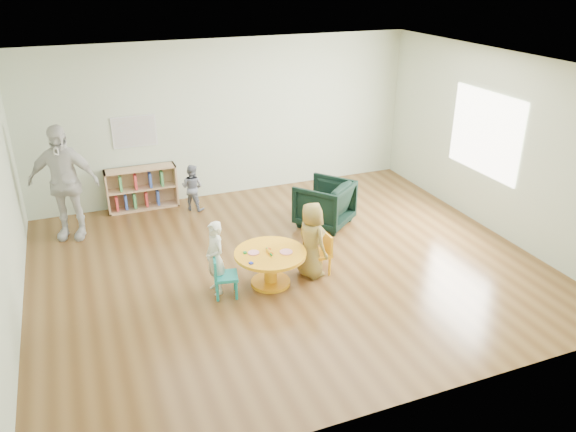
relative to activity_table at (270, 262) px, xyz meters
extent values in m
plane|color=brown|center=(0.39, 0.39, -0.33)|extent=(7.00, 7.00, 0.00)
cube|color=silver|center=(0.39, 0.39, 2.42)|extent=(7.00, 6.00, 0.10)
cube|color=#B3C4A8|center=(0.39, 3.39, 1.07)|extent=(7.00, 0.10, 2.80)
cube|color=#B3C4A8|center=(0.39, -2.61, 1.07)|extent=(7.00, 0.10, 2.80)
cube|color=#B3C4A8|center=(3.89, 0.39, 1.07)|extent=(0.10, 6.00, 2.80)
cube|color=white|center=(3.87, 0.69, 1.17)|extent=(0.02, 1.60, 1.30)
cylinder|color=orange|center=(0.00, 0.00, -0.11)|extent=(0.17, 0.17, 0.44)
cylinder|color=orange|center=(0.00, 0.00, -0.31)|extent=(0.53, 0.53, 0.04)
cylinder|color=orange|center=(0.00, 0.00, 0.13)|extent=(0.96, 0.96, 0.04)
cylinder|color=pink|center=(-0.21, 0.05, 0.16)|extent=(0.15, 0.15, 0.02)
cylinder|color=pink|center=(0.19, -0.08, 0.16)|extent=(0.17, 0.17, 0.02)
cylinder|color=orange|center=(-0.02, -0.02, 0.17)|extent=(0.05, 0.12, 0.04)
cylinder|color=#147228|center=(-0.02, -0.11, 0.17)|extent=(0.02, 0.05, 0.02)
cylinder|color=#147228|center=(-0.02, 0.06, 0.17)|extent=(0.02, 0.05, 0.02)
cube|color=#F64417|center=(-0.01, -0.05, 0.16)|extent=(0.06, 0.06, 0.02)
cube|color=#D44511|center=(0.00, 0.08, 0.16)|extent=(0.06, 0.06, 0.02)
cube|color=#192BBE|center=(-0.33, -0.20, 0.16)|extent=(0.06, 0.06, 0.02)
cube|color=#147228|center=(-0.32, 0.10, 0.16)|extent=(0.05, 0.05, 0.02)
cube|color=teal|center=(-0.63, -0.06, -0.05)|extent=(0.36, 0.36, 0.04)
cube|color=teal|center=(-0.76, -0.03, 0.10)|extent=(0.09, 0.30, 0.26)
cylinder|color=teal|center=(-0.73, 0.09, -0.20)|extent=(0.04, 0.04, 0.26)
cylinder|color=teal|center=(-0.78, -0.15, -0.20)|extent=(0.04, 0.04, 0.26)
cylinder|color=teal|center=(-0.49, 0.04, -0.20)|extent=(0.04, 0.04, 0.26)
cylinder|color=teal|center=(-0.54, -0.20, -0.20)|extent=(0.04, 0.04, 0.26)
cube|color=orange|center=(0.71, 0.03, -0.04)|extent=(0.33, 0.33, 0.04)
cube|color=orange|center=(0.84, 0.04, 0.12)|extent=(0.05, 0.31, 0.27)
cylinder|color=orange|center=(0.84, -0.09, -0.20)|extent=(0.04, 0.04, 0.27)
cylinder|color=orange|center=(0.82, 0.16, -0.20)|extent=(0.04, 0.04, 0.27)
cylinder|color=orange|center=(0.59, -0.10, -0.20)|extent=(0.04, 0.04, 0.27)
cylinder|color=orange|center=(0.57, 0.15, -0.20)|extent=(0.04, 0.04, 0.27)
cube|color=tan|center=(-1.79, 3.22, 0.04)|extent=(0.03, 0.30, 0.75)
cube|color=tan|center=(-0.62, 3.22, 0.04)|extent=(0.03, 0.30, 0.75)
cube|color=tan|center=(-1.21, 3.22, -0.32)|extent=(1.20, 0.30, 0.03)
cube|color=tan|center=(-1.21, 3.22, 0.40)|extent=(1.20, 0.30, 0.03)
cube|color=tan|center=(-1.21, 3.22, 0.04)|extent=(1.14, 0.28, 0.03)
cube|color=tan|center=(-1.21, 3.36, 0.04)|extent=(1.20, 0.02, 0.75)
cube|color=#D9393D|center=(-1.66, 3.20, -0.15)|extent=(0.04, 0.18, 0.26)
cube|color=blue|center=(-1.51, 3.20, -0.15)|extent=(0.04, 0.18, 0.26)
cube|color=#4EAB5C|center=(-1.36, 3.20, -0.15)|extent=(0.04, 0.18, 0.26)
cube|color=#D9393D|center=(-1.16, 3.20, -0.15)|extent=(0.04, 0.18, 0.26)
cube|color=blue|center=(-0.96, 3.20, -0.15)|extent=(0.04, 0.18, 0.26)
cube|color=#4EAB5C|center=(-1.56, 3.20, 0.19)|extent=(0.04, 0.18, 0.26)
cube|color=#D9393D|center=(-1.31, 3.20, 0.19)|extent=(0.04, 0.18, 0.26)
cube|color=blue|center=(-1.06, 3.20, 0.19)|extent=(0.04, 0.18, 0.26)
cube|color=#4EAB5C|center=(-0.86, 3.20, 0.19)|extent=(0.04, 0.18, 0.26)
cube|color=silver|center=(-1.21, 3.38, 1.02)|extent=(0.74, 0.01, 0.54)
cube|color=red|center=(-1.21, 3.37, 1.02)|extent=(0.70, 0.00, 0.50)
imported|color=black|center=(1.46, 1.44, 0.04)|extent=(1.13, 1.14, 0.75)
imported|color=white|center=(-0.72, 0.09, 0.17)|extent=(0.30, 0.40, 1.00)
imported|color=yellow|center=(0.60, 0.01, 0.21)|extent=(0.46, 0.59, 1.08)
imported|color=#18233E|center=(-0.40, 2.85, 0.08)|extent=(0.50, 0.49, 0.82)
imported|color=silver|center=(-2.43, 2.52, 0.57)|extent=(1.15, 0.77, 1.81)
camera|label=1|loc=(-2.19, -6.15, 3.64)|focal=35.00mm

